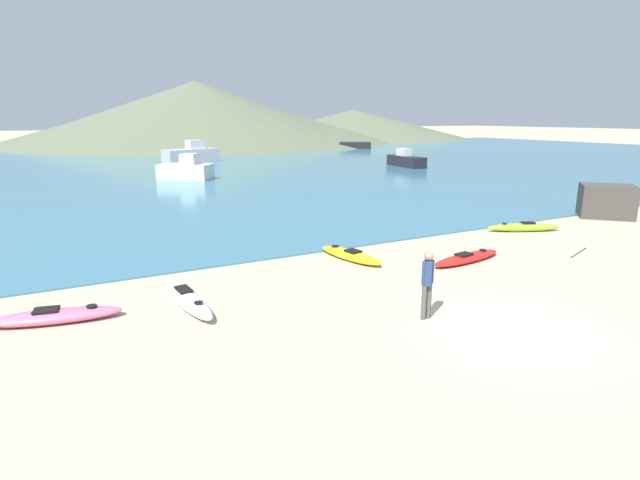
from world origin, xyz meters
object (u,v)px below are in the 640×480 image
person_near_foreground (427,280)px  moored_boat_3 (355,145)px  loose_paddle (578,253)px  moored_boat_1 (186,170)px  moored_boat_2 (406,160)px  kayak_on_sand_4 (54,316)px  moored_boat_0 (191,154)px  shoreline_rock (606,201)px  kayak_on_sand_2 (467,258)px  kayak_on_sand_1 (186,298)px  kayak_on_sand_0 (350,255)px  kayak_on_sand_3 (524,227)px

person_near_foreground → moored_boat_3: size_ratio=0.33×
loose_paddle → moored_boat_1: bearing=104.1°
person_near_foreground → moored_boat_2: size_ratio=0.34×
kayak_on_sand_4 → moored_boat_3: moored_boat_3 is taller
moored_boat_0 → shoreline_rock: 39.97m
loose_paddle → kayak_on_sand_2: bearing=165.5°
kayak_on_sand_4 → moored_boat_1: moored_boat_1 is taller
moored_boat_0 → loose_paddle: 42.39m
kayak_on_sand_1 → moored_boat_2: moored_boat_2 is taller
kayak_on_sand_0 → kayak_on_sand_4: size_ratio=0.95×
loose_paddle → moored_boat_3: bearing=65.2°
kayak_on_sand_2 → loose_paddle: kayak_on_sand_2 is taller
kayak_on_sand_3 → kayak_on_sand_4: 17.42m
kayak_on_sand_2 → moored_boat_2: size_ratio=0.64×
kayak_on_sand_3 → shoreline_rock: size_ratio=1.34×
kayak_on_sand_0 → kayak_on_sand_3: 8.56m
moored_boat_1 → moored_boat_2: bearing=0.5°
kayak_on_sand_3 → kayak_on_sand_0: bearing=-179.2°
person_near_foreground → moored_boat_3: person_near_foreground is taller
moored_boat_3 → shoreline_rock: (-17.68, -49.88, 0.24)m
moored_boat_0 → kayak_on_sand_1: bearing=-104.6°
kayak_on_sand_4 → moored_boat_1: 27.11m
kayak_on_sand_2 → loose_paddle: bearing=-14.5°
kayak_on_sand_1 → moored_boat_3: moored_boat_3 is taller
kayak_on_sand_1 → person_near_foreground: size_ratio=2.03×
kayak_on_sand_0 → moored_boat_1: bearing=88.7°
loose_paddle → shoreline_rock: shoreline_rock is taller
kayak_on_sand_3 → moored_boat_0: 39.21m
kayak_on_sand_4 → kayak_on_sand_3: bearing=4.5°
kayak_on_sand_0 → kayak_on_sand_2: size_ratio=0.91×
moored_boat_0 → moored_boat_3: (27.30, 11.09, -0.31)m
kayak_on_sand_3 → moored_boat_1: 25.39m
person_near_foreground → moored_boat_1: size_ratio=0.39×
moored_boat_0 → moored_boat_3: moored_boat_0 is taller
moored_boat_3 → loose_paddle: size_ratio=1.87×
moored_boat_2 → loose_paddle: moored_boat_2 is taller
kayak_on_sand_2 → moored_boat_2: 32.06m
kayak_on_sand_2 → moored_boat_3: bearing=61.1°
kayak_on_sand_2 → moored_boat_3: size_ratio=0.63×
moored_boat_1 → moored_boat_3: moored_boat_1 is taller
kayak_on_sand_0 → moored_boat_1: size_ratio=0.68×
moored_boat_2 → loose_paddle: size_ratio=1.83×
moored_boat_1 → moored_boat_2: (20.79, 0.18, -0.09)m
person_near_foreground → moored_boat_0: bearing=82.4°
kayak_on_sand_1 → shoreline_rock: bearing=5.4°
kayak_on_sand_4 → moored_boat_2: size_ratio=0.62×
kayak_on_sand_3 → person_near_foreground: person_near_foreground is taller
kayak_on_sand_4 → person_near_foreground: 8.67m
kayak_on_sand_0 → loose_paddle: (7.43, -3.16, -0.13)m
kayak_on_sand_2 → person_near_foreground: person_near_foreground is taller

